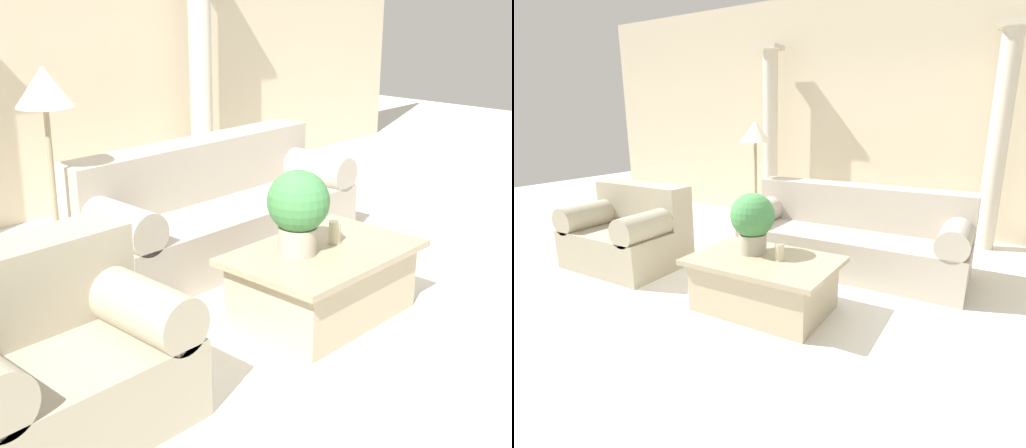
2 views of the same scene
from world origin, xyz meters
TOP-DOWN VIEW (x-y plane):
  - ground_plane at (0.00, 0.00)m, footprint 16.00×16.00m
  - wall_back at (0.00, 2.63)m, footprint 10.00×0.06m
  - sofa_long at (0.25, 0.88)m, footprint 2.27×0.86m
  - loveseat at (-1.84, -0.21)m, footprint 1.15×0.86m
  - coffee_table at (-0.05, -0.41)m, footprint 1.18×0.77m
  - potted_plant at (-0.21, -0.33)m, footprint 0.37×0.37m
  - pillar_candle at (0.08, -0.38)m, footprint 0.07×0.07m
  - floor_lamp at (-1.01, 1.01)m, footprint 0.36×0.36m
  - column_left at (-1.55, 2.31)m, footprint 0.31×0.31m
  - column_right at (1.45, 2.31)m, footprint 0.31×0.31m

SIDE VIEW (x-z plane):
  - ground_plane at x=0.00m, z-range 0.00..0.00m
  - coffee_table at x=-0.05m, z-range 0.01..0.45m
  - sofa_long at x=0.25m, z-range -0.08..0.76m
  - loveseat at x=-1.84m, z-range -0.07..0.78m
  - pillar_candle at x=0.08m, z-range 0.44..0.58m
  - potted_plant at x=-0.21m, z-range 0.47..0.98m
  - floor_lamp at x=-1.01m, z-range 0.52..2.02m
  - column_left at x=-1.55m, z-range 0.03..2.56m
  - column_right at x=1.45m, z-range 0.03..2.56m
  - wall_back at x=0.00m, z-range 0.00..3.20m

